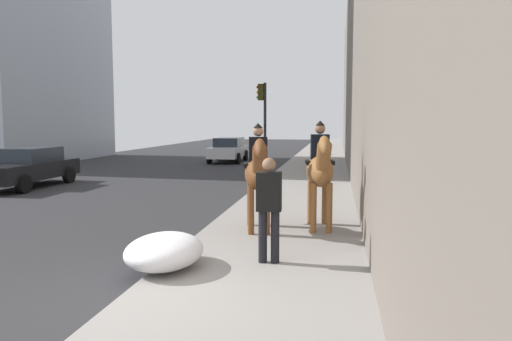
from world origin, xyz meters
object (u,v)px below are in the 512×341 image
object	(u,v)px
pedestrian_greeting	(269,203)
traffic_light_near_curb	(263,114)
car_near_lane	(26,167)
mounted_horse_far	(320,169)
mounted_horse_near	(258,172)
car_far_lane	(228,149)

from	to	relation	value
pedestrian_greeting	traffic_light_near_curb	world-z (taller)	traffic_light_near_curb
car_near_lane	traffic_light_near_curb	size ratio (longest dim) A/B	1.13
mounted_horse_far	pedestrian_greeting	size ratio (longest dim) A/B	1.35
pedestrian_greeting	mounted_horse_far	bearing A→B (deg)	-18.80
mounted_horse_far	traffic_light_near_curb	size ratio (longest dim) A/B	0.57
mounted_horse_far	traffic_light_near_curb	distance (m)	11.26
mounted_horse_near	traffic_light_near_curb	size ratio (longest dim) A/B	0.55
car_near_lane	traffic_light_near_curb	world-z (taller)	traffic_light_near_curb
car_near_lane	mounted_horse_near	bearing A→B (deg)	56.51
car_far_lane	traffic_light_near_curb	bearing A→B (deg)	22.24
car_far_lane	traffic_light_near_curb	world-z (taller)	traffic_light_near_curb
pedestrian_greeting	car_near_lane	bearing A→B (deg)	46.24
mounted_horse_near	car_near_lane	size ratio (longest dim) A/B	0.49
mounted_horse_near	car_near_lane	distance (m)	11.45
car_near_lane	traffic_light_near_curb	bearing A→B (deg)	121.11
pedestrian_greeting	car_near_lane	xyz separation A→B (m)	(8.55, 10.12, -0.36)
traffic_light_near_curb	car_near_lane	bearing A→B (deg)	121.49
mounted_horse_near	pedestrian_greeting	world-z (taller)	mounted_horse_near
car_far_lane	car_near_lane	bearing A→B (deg)	-22.54
mounted_horse_far	traffic_light_near_curb	world-z (taller)	traffic_light_near_curb
mounted_horse_far	car_near_lane	xyz separation A→B (m)	(5.91, 10.84, -0.65)
pedestrian_greeting	car_far_lane	bearing A→B (deg)	10.71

